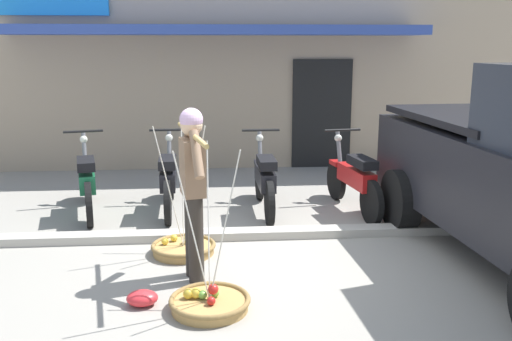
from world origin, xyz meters
TOP-DOWN VIEW (x-y plane):
  - ground_plane at (0.00, 0.00)m, footprint 90.00×90.00m
  - sidewalk_curb at (0.00, 0.70)m, footprint 20.00×0.24m
  - fruit_vendor at (-0.58, -0.44)m, footprint 0.33×1.39m
  - fruit_basket_left_side at (-0.44, -1.13)m, footprint 0.72×0.72m
  - fruit_basket_right_side at (-0.73, 0.25)m, footprint 0.72×0.72m
  - motorcycle_nearest_shop at (-2.09, 1.85)m, footprint 0.61×1.79m
  - motorcycle_second_in_row at (-0.99, 1.88)m, footprint 0.54×1.82m
  - motorcycle_third_in_row at (0.32, 1.75)m, footprint 0.54×1.82m
  - motorcycle_end_of_row at (1.55, 1.67)m, footprint 0.54×1.81m
  - storefront_building at (-0.29, 7.08)m, footprint 13.00×6.00m
  - plastic_litter_bag at (-1.04, -1.00)m, footprint 0.28×0.22m

SIDE VIEW (x-z plane):
  - ground_plane at x=0.00m, z-range 0.00..0.00m
  - sidewalk_curb at x=0.00m, z-range 0.00..0.10m
  - plastic_litter_bag at x=-1.04m, z-range 0.00..0.14m
  - fruit_basket_right_side at x=-0.73m, z-range -0.65..0.80m
  - fruit_basket_left_side at x=-0.44m, z-range -0.65..0.80m
  - motorcycle_nearest_shop at x=-2.09m, z-range -0.09..1.00m
  - motorcycle_second_in_row at x=-0.99m, z-range -0.09..1.00m
  - motorcycle_third_in_row at x=0.32m, z-range -0.09..1.00m
  - motorcycle_end_of_row at x=1.55m, z-range -0.09..1.00m
  - fruit_vendor at x=-0.58m, z-range 0.13..1.82m
  - storefront_building at x=-0.29m, z-range 0.00..4.20m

